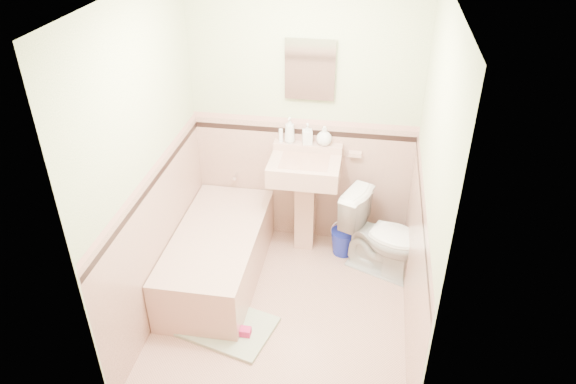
% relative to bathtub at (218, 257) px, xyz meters
% --- Properties ---
extents(floor, '(2.20, 2.20, 0.00)m').
position_rel_bathtub_xyz_m(floor, '(0.63, -0.33, -0.23)').
color(floor, tan).
rests_on(floor, ground).
extents(wall_back, '(2.50, 0.00, 2.50)m').
position_rel_bathtub_xyz_m(wall_back, '(0.63, 0.77, 1.02)').
color(wall_back, '#F2E2C5').
rests_on(wall_back, ground).
extents(wall_front, '(2.50, 0.00, 2.50)m').
position_rel_bathtub_xyz_m(wall_front, '(0.63, -1.43, 1.02)').
color(wall_front, '#F2E2C5').
rests_on(wall_front, ground).
extents(wall_left, '(0.00, 2.50, 2.50)m').
position_rel_bathtub_xyz_m(wall_left, '(-0.37, -0.33, 1.02)').
color(wall_left, '#F2E2C5').
rests_on(wall_left, ground).
extents(wall_right, '(0.00, 2.50, 2.50)m').
position_rel_bathtub_xyz_m(wall_right, '(1.63, -0.33, 1.02)').
color(wall_right, '#F2E2C5').
rests_on(wall_right, ground).
extents(wainscot_back, '(2.00, 0.00, 2.00)m').
position_rel_bathtub_xyz_m(wainscot_back, '(0.63, 0.76, 0.38)').
color(wainscot_back, tan).
rests_on(wainscot_back, ground).
extents(wainscot_front, '(2.00, 0.00, 2.00)m').
position_rel_bathtub_xyz_m(wainscot_front, '(0.63, -1.42, 0.38)').
color(wainscot_front, tan).
rests_on(wainscot_front, ground).
extents(wainscot_left, '(0.00, 2.20, 2.20)m').
position_rel_bathtub_xyz_m(wainscot_left, '(-0.36, -0.33, 0.38)').
color(wainscot_left, tan).
rests_on(wainscot_left, ground).
extents(wainscot_right, '(0.00, 2.20, 2.20)m').
position_rel_bathtub_xyz_m(wainscot_right, '(1.62, -0.33, 0.38)').
color(wainscot_right, tan).
rests_on(wainscot_right, ground).
extents(accent_back, '(2.00, 0.00, 2.00)m').
position_rel_bathtub_xyz_m(accent_back, '(0.63, 0.75, 0.90)').
color(accent_back, black).
rests_on(accent_back, ground).
extents(accent_front, '(2.00, 0.00, 2.00)m').
position_rel_bathtub_xyz_m(accent_front, '(0.63, -1.41, 0.90)').
color(accent_front, black).
rests_on(accent_front, ground).
extents(accent_left, '(0.00, 2.20, 2.20)m').
position_rel_bathtub_xyz_m(accent_left, '(-0.35, -0.33, 0.89)').
color(accent_left, black).
rests_on(accent_left, ground).
extents(accent_right, '(0.00, 2.20, 2.20)m').
position_rel_bathtub_xyz_m(accent_right, '(1.61, -0.33, 0.89)').
color(accent_right, black).
rests_on(accent_right, ground).
extents(cap_back, '(2.00, 0.00, 2.00)m').
position_rel_bathtub_xyz_m(cap_back, '(0.63, 0.75, 0.99)').
color(cap_back, tan).
rests_on(cap_back, ground).
extents(cap_front, '(2.00, 0.00, 2.00)m').
position_rel_bathtub_xyz_m(cap_front, '(0.63, -1.41, 0.99)').
color(cap_front, tan).
rests_on(cap_front, ground).
extents(cap_left, '(0.00, 2.20, 2.20)m').
position_rel_bathtub_xyz_m(cap_left, '(-0.35, -0.33, 1.00)').
color(cap_left, tan).
rests_on(cap_left, ground).
extents(cap_right, '(0.00, 2.20, 2.20)m').
position_rel_bathtub_xyz_m(cap_right, '(1.61, -0.33, 1.00)').
color(cap_right, tan).
rests_on(cap_right, ground).
extents(bathtub, '(0.70, 1.50, 0.45)m').
position_rel_bathtub_xyz_m(bathtub, '(0.00, 0.00, 0.00)').
color(bathtub, tan).
rests_on(bathtub, floor).
extents(tub_faucet, '(0.04, 0.12, 0.04)m').
position_rel_bathtub_xyz_m(tub_faucet, '(0.00, 0.72, 0.41)').
color(tub_faucet, silver).
rests_on(tub_faucet, wall_back).
extents(sink, '(0.61, 0.50, 0.96)m').
position_rel_bathtub_xyz_m(sink, '(0.68, 0.53, 0.26)').
color(sink, tan).
rests_on(sink, floor).
extents(sink_faucet, '(0.02, 0.02, 0.10)m').
position_rel_bathtub_xyz_m(sink_faucet, '(0.68, 0.67, 0.72)').
color(sink_faucet, silver).
rests_on(sink_faucet, sink).
extents(medicine_cabinet, '(0.36, 0.04, 0.45)m').
position_rel_bathtub_xyz_m(medicine_cabinet, '(0.68, 0.74, 1.47)').
color(medicine_cabinet, white).
rests_on(medicine_cabinet, wall_back).
extents(soap_dish, '(0.11, 0.07, 0.04)m').
position_rel_bathtub_xyz_m(soap_dish, '(1.10, 0.73, 0.72)').
color(soap_dish, tan).
rests_on(soap_dish, wall_back).
extents(soap_bottle_left, '(0.10, 0.10, 0.23)m').
position_rel_bathtub_xyz_m(soap_bottle_left, '(0.51, 0.71, 0.92)').
color(soap_bottle_left, '#B2B2B2').
rests_on(soap_bottle_left, sink).
extents(soap_bottle_mid, '(0.10, 0.10, 0.19)m').
position_rel_bathtub_xyz_m(soap_bottle_mid, '(0.67, 0.71, 0.90)').
color(soap_bottle_mid, '#B2B2B2').
rests_on(soap_bottle_mid, sink).
extents(soap_bottle_right, '(0.15, 0.15, 0.17)m').
position_rel_bathtub_xyz_m(soap_bottle_right, '(0.82, 0.71, 0.89)').
color(soap_bottle_right, '#B2B2B2').
rests_on(soap_bottle_right, sink).
extents(tube, '(0.05, 0.05, 0.12)m').
position_rel_bathtub_xyz_m(tube, '(0.44, 0.71, 0.87)').
color(tube, white).
rests_on(tube, sink).
extents(toilet, '(0.83, 0.66, 0.75)m').
position_rel_bathtub_xyz_m(toilet, '(1.41, 0.34, 0.15)').
color(toilet, white).
rests_on(toilet, floor).
extents(bucket, '(0.29, 0.29, 0.24)m').
position_rel_bathtub_xyz_m(bucket, '(1.06, 0.53, -0.10)').
color(bucket, '#131F93').
rests_on(bucket, floor).
extents(bath_mat, '(0.86, 0.68, 0.03)m').
position_rel_bathtub_xyz_m(bath_mat, '(0.20, -0.59, -0.21)').
color(bath_mat, '#919E84').
rests_on(bath_mat, floor).
extents(shoe, '(0.15, 0.07, 0.06)m').
position_rel_bathtub_xyz_m(shoe, '(0.36, -0.67, -0.16)').
color(shoe, '#BF1E59').
rests_on(shoe, bath_mat).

